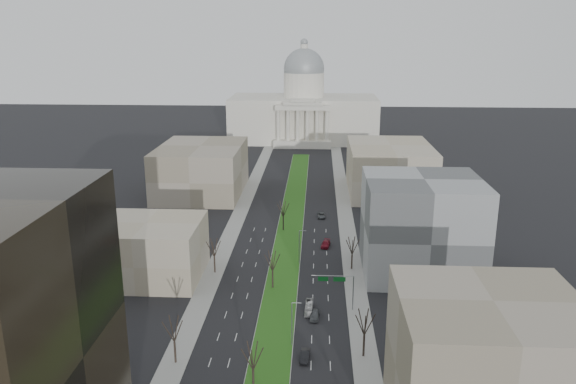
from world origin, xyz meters
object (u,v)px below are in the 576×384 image
(car_grey_near, at_px, (315,315))
(car_grey_far, at_px, (321,215))
(car_black, at_px, (305,356))
(car_red, at_px, (326,244))
(box_van, at_px, (309,308))

(car_grey_near, bearing_deg, car_grey_far, 92.17)
(car_black, xyz_separation_m, car_red, (4.42, 56.92, -0.00))
(car_red, distance_m, car_grey_far, 25.75)
(car_grey_far, bearing_deg, car_black, -95.12)
(car_red, height_order, car_grey_far, car_red)
(car_grey_far, xyz_separation_m, box_van, (-2.90, -64.06, 0.20))
(car_red, bearing_deg, car_grey_far, 101.99)
(car_red, bearing_deg, car_black, -84.97)
(car_grey_near, height_order, car_grey_far, car_grey_near)
(box_van, bearing_deg, car_grey_near, -64.74)
(car_red, height_order, box_van, box_van)
(car_black, xyz_separation_m, box_van, (0.38, 18.58, 0.12))
(box_van, bearing_deg, car_red, 86.56)
(car_black, distance_m, box_van, 18.59)
(car_red, bearing_deg, car_grey_near, -84.36)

